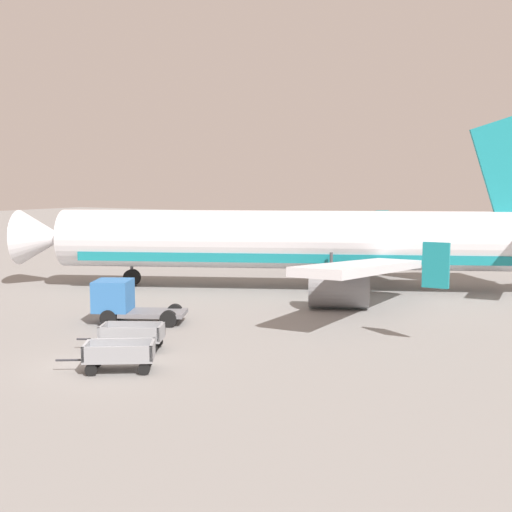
# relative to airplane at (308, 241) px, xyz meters

# --- Properties ---
(ground_plane) EXTENTS (220.00, 220.00, 0.00)m
(ground_plane) POSITION_rel_airplane_xyz_m (1.57, -20.37, -3.05)
(ground_plane) COLOR gray
(airplane) EXTENTS (35.62, 29.23, 11.34)m
(airplane) POSITION_rel_airplane_xyz_m (0.00, 0.00, 0.00)
(airplane) COLOR silver
(airplane) RESTS_ON ground
(baggage_cart_nearest) EXTENTS (3.36, 2.59, 1.07)m
(baggage_cart_nearest) POSITION_rel_airplane_xyz_m (2.54, -20.69, -2.45)
(baggage_cart_nearest) COLOR gray
(baggage_cart_nearest) RESTS_ON ground
(baggage_cart_second_in_row) EXTENTS (3.49, 2.40, 1.07)m
(baggage_cart_second_in_row) POSITION_rel_airplane_xyz_m (0.88, -18.06, -2.45)
(baggage_cart_second_in_row) COLOR gray
(baggage_cart_second_in_row) RESTS_ON ground
(service_truck_beside_carts) EXTENTS (4.76, 3.67, 2.10)m
(service_truck_beside_carts) POSITION_rel_airplane_xyz_m (-3.08, -14.06, -1.95)
(service_truck_beside_carts) COLOR slate
(service_truck_beside_carts) RESTS_ON ground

